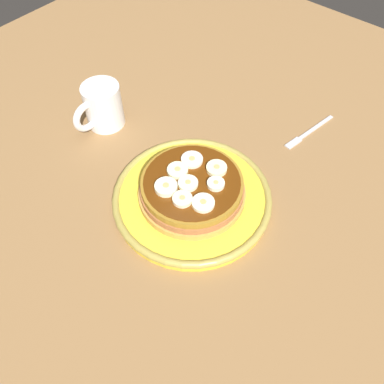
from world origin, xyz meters
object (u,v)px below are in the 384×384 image
(banana_slice_2, at_px, (166,187))
(banana_slice_5, at_px, (216,184))
(plate, at_px, (192,198))
(banana_slice_3, at_px, (217,169))
(banana_slice_4, at_px, (203,203))
(banana_slice_0, at_px, (188,184))
(coffee_mug, at_px, (102,106))
(fork, at_px, (307,133))
(pancake_stack, at_px, (191,188))
(banana_slice_6, at_px, (182,199))
(banana_slice_1, at_px, (177,171))
(banana_slice_7, at_px, (192,160))

(banana_slice_2, height_order, banana_slice_5, banana_slice_2)
(plate, relative_size, banana_slice_3, 7.88)
(plate, relative_size, banana_slice_4, 7.56)
(banana_slice_0, xyz_separation_m, banana_slice_5, (-0.03, 0.03, 0.00))
(banana_slice_0, relative_size, banana_slice_5, 1.15)
(banana_slice_2, xyz_separation_m, banana_slice_3, (-0.08, 0.04, -0.00))
(coffee_mug, height_order, fork, coffee_mug)
(pancake_stack, relative_size, banana_slice_6, 5.70)
(banana_slice_0, distance_m, banana_slice_1, 0.03)
(banana_slice_0, bearing_deg, banana_slice_6, 24.00)
(plate, xyz_separation_m, coffee_mug, (-0.04, -0.25, 0.03))
(banana_slice_7, bearing_deg, banana_slice_5, 76.22)
(banana_slice_6, bearing_deg, fork, 170.47)
(banana_slice_5, height_order, banana_slice_7, banana_slice_5)
(banana_slice_2, height_order, banana_slice_3, banana_slice_2)
(plate, xyz_separation_m, fork, (-0.26, 0.06, -0.01))
(banana_slice_4, xyz_separation_m, fork, (-0.28, 0.02, -0.05))
(pancake_stack, relative_size, banana_slice_3, 5.26)
(pancake_stack, bearing_deg, banana_slice_2, -25.28)
(banana_slice_1, bearing_deg, plate, 92.92)
(banana_slice_2, bearing_deg, banana_slice_5, 135.39)
(banana_slice_6, bearing_deg, banana_slice_3, 178.71)
(banana_slice_1, relative_size, fork, 0.26)
(plate, height_order, banana_slice_3, banana_slice_3)
(banana_slice_0, relative_size, banana_slice_6, 1.03)
(banana_slice_7, bearing_deg, pancake_stack, 38.31)
(banana_slice_1, distance_m, banana_slice_3, 0.06)
(banana_slice_2, relative_size, banana_slice_6, 1.16)
(pancake_stack, xyz_separation_m, banana_slice_7, (-0.03, -0.02, 0.02))
(banana_slice_5, xyz_separation_m, banana_slice_7, (-0.01, -0.06, -0.00))
(coffee_mug, bearing_deg, banana_slice_1, 80.15)
(plate, height_order, banana_slice_2, banana_slice_2)
(banana_slice_1, distance_m, banana_slice_6, 0.06)
(banana_slice_2, xyz_separation_m, coffee_mug, (-0.07, -0.23, -0.02))
(pancake_stack, distance_m, banana_slice_1, 0.03)
(banana_slice_3, xyz_separation_m, coffee_mug, (0.01, -0.26, -0.01))
(banana_slice_4, xyz_separation_m, banana_slice_6, (0.01, -0.03, 0.00))
(banana_slice_4, bearing_deg, banana_slice_7, -128.98)
(banana_slice_0, distance_m, banana_slice_4, 0.04)
(banana_slice_1, bearing_deg, banana_slice_0, 75.10)
(banana_slice_6, bearing_deg, banana_slice_5, 159.85)
(pancake_stack, height_order, banana_slice_5, banana_slice_5)
(banana_slice_4, bearing_deg, plate, -119.53)
(banana_slice_4, bearing_deg, banana_slice_3, -158.20)
(banana_slice_0, distance_m, banana_slice_2, 0.03)
(banana_slice_0, bearing_deg, banana_slice_7, -146.38)
(plate, distance_m, banana_slice_2, 0.06)
(banana_slice_0, distance_m, banana_slice_3, 0.05)
(banana_slice_5, height_order, coffee_mug, coffee_mug)
(banana_slice_4, height_order, banana_slice_5, same)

